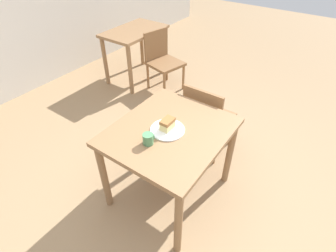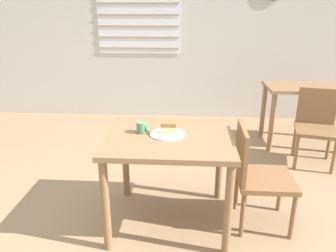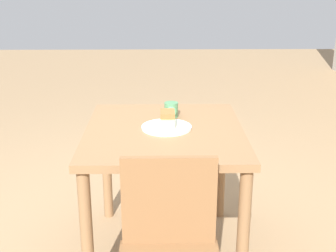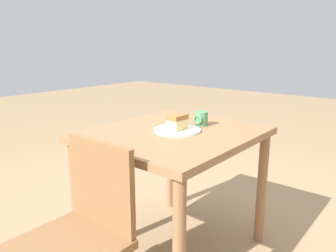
{
  "view_description": "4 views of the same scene",
  "coord_description": "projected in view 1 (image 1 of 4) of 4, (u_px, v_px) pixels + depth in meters",
  "views": [
    {
      "loc": [
        -1.19,
        -0.67,
        2.07
      ],
      "look_at": [
        0.08,
        0.23,
        0.81
      ],
      "focal_mm": 28.0,
      "sensor_mm": 36.0,
      "label": 1
    },
    {
      "loc": [
        0.24,
        -2.09,
        1.69
      ],
      "look_at": [
        0.09,
        0.21,
        0.85
      ],
      "focal_mm": 35.0,
      "sensor_mm": 36.0,
      "label": 2
    },
    {
      "loc": [
        2.47,
        0.21,
        1.59
      ],
      "look_at": [
        0.07,
        0.24,
        0.77
      ],
      "focal_mm": 50.0,
      "sensor_mm": 36.0,
      "label": 3
    },
    {
      "loc": [
        1.53,
        1.36,
        1.24
      ],
      "look_at": [
        0.13,
        0.2,
        0.8
      ],
      "focal_mm": 35.0,
      "sensor_mm": 36.0,
      "label": 4
    }
  ],
  "objects": [
    {
      "name": "ground_plane",
      "position": [
        183.0,
        210.0,
        2.36
      ],
      "size": [
        14.0,
        14.0,
        0.0
      ],
      "primitive_type": "plane",
      "color": "#997A56"
    },
    {
      "name": "dining_table_near",
      "position": [
        170.0,
        140.0,
        2.12
      ],
      "size": [
        0.96,
        0.84,
        0.76
      ],
      "color": "olive",
      "rests_on": "ground_plane"
    },
    {
      "name": "dining_table_far",
      "position": [
        135.0,
        39.0,
        3.9
      ],
      "size": [
        0.95,
        0.59,
        0.77
      ],
      "color": "olive",
      "rests_on": "ground_plane"
    },
    {
      "name": "chair_near_window",
      "position": [
        207.0,
        117.0,
        2.69
      ],
      "size": [
        0.44,
        0.44,
        0.84
      ],
      "rotation": [
        0.0,
        0.0,
        1.57
      ],
      "color": "brown",
      "rests_on": "ground_plane"
    },
    {
      "name": "chair_far_corner",
      "position": [
        162.0,
        59.0,
        3.78
      ],
      "size": [
        0.52,
        0.52,
        0.84
      ],
      "rotation": [
        0.0,
        0.0,
        -0.23
      ],
      "color": "brown",
      "rests_on": "ground_plane"
    },
    {
      "name": "plate",
      "position": [
        167.0,
        130.0,
        2.04
      ],
      "size": [
        0.27,
        0.27,
        0.01
      ],
      "color": "white",
      "rests_on": "dining_table_near"
    },
    {
      "name": "cake_slice",
      "position": [
        167.0,
        124.0,
        2.02
      ],
      "size": [
        0.12,
        0.08,
        0.09
      ],
      "color": "#E0C67F",
      "rests_on": "plate"
    },
    {
      "name": "coffee_mug",
      "position": [
        148.0,
        139.0,
        1.9
      ],
      "size": [
        0.09,
        0.08,
        0.09
      ],
      "color": "#4C8456",
      "rests_on": "dining_table_near"
    }
  ]
}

